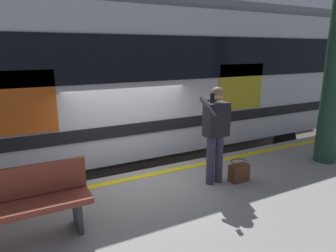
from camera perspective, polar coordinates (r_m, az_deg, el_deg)
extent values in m
plane|color=#4C4742|center=(6.37, -5.26, -16.30)|extent=(24.09, 24.09, 0.00)
cube|color=yellow|center=(5.68, -4.29, -9.35)|extent=(13.33, 0.16, 0.01)
cube|color=slate|center=(7.42, -9.28, -11.04)|extent=(17.69, 0.08, 0.16)
cube|color=slate|center=(8.69, -12.37, -7.33)|extent=(17.69, 0.08, 0.16)
cube|color=silver|center=(7.58, -8.58, 8.67)|extent=(13.91, 3.05, 3.12)
cube|color=gray|center=(7.60, -9.08, 21.39)|extent=(13.63, 2.80, 0.24)
cube|color=black|center=(6.11, -3.82, 12.63)|extent=(13.22, 0.03, 0.90)
cube|color=black|center=(6.31, -3.61, -0.23)|extent=(13.22, 0.03, 0.24)
cube|color=gold|center=(7.50, 13.67, 7.17)|extent=(1.30, 0.02, 1.09)
cube|color=#D85919|center=(5.64, -26.90, 3.79)|extent=(1.30, 0.02, 1.09)
cylinder|color=black|center=(9.55, 21.21, -2.84)|extent=(0.84, 0.12, 0.84)
cylinder|color=black|center=(11.22, 11.88, 0.30)|extent=(0.84, 0.12, 0.84)
cylinder|color=#383347|center=(5.35, 9.59, -6.15)|extent=(0.14, 0.14, 0.86)
cylinder|color=#383347|center=(5.25, 8.02, -6.49)|extent=(0.14, 0.14, 0.86)
cube|color=black|center=(5.10, 9.12, 1.22)|extent=(0.40, 0.24, 0.57)
sphere|color=black|center=(5.17, 8.17, 4.46)|extent=(0.20, 0.20, 0.20)
sphere|color=#997051|center=(5.02, 9.31, 6.09)|extent=(0.22, 0.22, 0.22)
cylinder|color=black|center=(5.26, 11.27, 0.90)|extent=(0.09, 0.09, 0.52)
cylinder|color=black|center=(4.85, 7.61, 3.48)|extent=(0.09, 0.42, 0.33)
cube|color=black|center=(4.74, 8.38, 5.17)|extent=(0.07, 0.02, 0.15)
cube|color=#59331E|center=(5.55, 13.28, -8.65)|extent=(0.35, 0.19, 0.30)
torus|color=#59331E|center=(5.47, 13.40, -6.61)|extent=(0.31, 0.31, 0.02)
cube|color=brown|center=(4.10, -26.98, -13.91)|extent=(1.76, 0.44, 0.08)
cube|color=brown|center=(4.17, -27.45, -9.68)|extent=(1.76, 0.06, 0.40)
cube|color=#333338|center=(4.24, -16.78, -15.32)|extent=(0.06, 0.40, 0.45)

